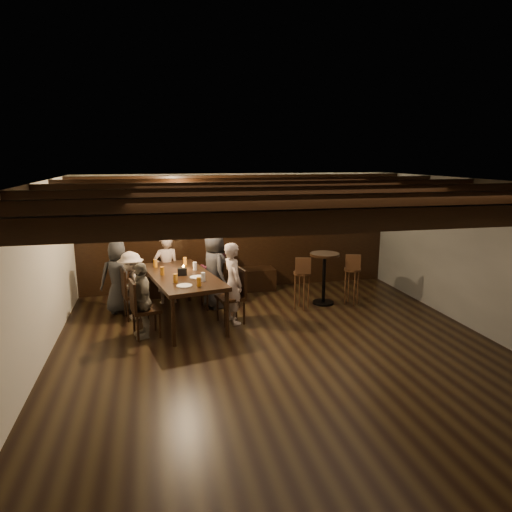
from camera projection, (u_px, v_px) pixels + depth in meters
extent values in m
plane|color=black|center=(284.00, 353.00, 6.48)|extent=(7.00, 7.00, 0.00)
plane|color=black|center=(286.00, 183.00, 5.97)|extent=(7.00, 7.00, 0.00)
plane|color=silver|center=(238.00, 231.00, 9.56)|extent=(6.50, 0.00, 6.50)
plane|color=#535350|center=(490.00, 260.00, 6.93)|extent=(0.00, 7.00, 7.00)
plane|color=silver|center=(28.00, 286.00, 5.52)|extent=(0.00, 7.00, 7.00)
cube|color=black|center=(239.00, 262.00, 9.66)|extent=(6.50, 0.08, 1.10)
cube|color=black|center=(203.00, 282.00, 9.31)|extent=(3.00, 0.45, 0.45)
cube|color=black|center=(200.00, 207.00, 9.17)|extent=(0.62, 0.12, 0.72)
cube|color=black|center=(200.00, 207.00, 9.11)|extent=(0.50, 0.02, 0.58)
cube|color=black|center=(403.00, 219.00, 3.23)|extent=(6.50, 0.10, 0.16)
cube|color=black|center=(338.00, 203.00, 4.33)|extent=(6.50, 0.10, 0.16)
cube|color=black|center=(300.00, 193.00, 5.44)|extent=(6.50, 0.10, 0.16)
cube|color=black|center=(275.00, 187.00, 6.54)|extent=(6.50, 0.10, 0.16)
cube|color=black|center=(257.00, 183.00, 7.65)|extent=(6.50, 0.10, 0.16)
cube|color=black|center=(243.00, 179.00, 8.75)|extent=(6.50, 0.10, 0.16)
sphere|color=#FFE099|center=(93.00, 188.00, 8.16)|extent=(0.07, 0.07, 0.07)
sphere|color=#FFE099|center=(171.00, 187.00, 8.46)|extent=(0.07, 0.07, 0.07)
sphere|color=#FFE099|center=(244.00, 186.00, 8.76)|extent=(0.07, 0.07, 0.07)
sphere|color=#FFE099|center=(311.00, 185.00, 9.05)|extent=(0.07, 0.07, 0.07)
sphere|color=#FFE099|center=(375.00, 184.00, 9.35)|extent=(0.07, 0.07, 0.07)
cube|color=black|center=(182.00, 276.00, 7.63)|extent=(1.39, 2.30, 0.06)
cylinder|color=black|center=(173.00, 322.00, 6.65)|extent=(0.06, 0.06, 0.74)
cylinder|color=black|center=(145.00, 287.00, 8.44)|extent=(0.06, 0.06, 0.74)
cylinder|color=black|center=(227.00, 314.00, 7.00)|extent=(0.06, 0.06, 0.74)
cylinder|color=black|center=(189.00, 282.00, 8.79)|extent=(0.06, 0.06, 0.74)
cube|color=black|center=(135.00, 295.00, 7.82)|extent=(0.47, 0.47, 0.05)
cube|color=black|center=(124.00, 282.00, 7.70)|extent=(0.12, 0.40, 0.44)
cube|color=black|center=(146.00, 310.00, 7.02)|extent=(0.49, 0.49, 0.05)
cube|color=black|center=(133.00, 296.00, 6.89)|extent=(0.12, 0.41, 0.45)
cube|color=black|center=(213.00, 286.00, 8.40)|extent=(0.47, 0.47, 0.05)
cube|color=black|center=(221.00, 272.00, 8.42)|extent=(0.12, 0.39, 0.43)
cube|color=black|center=(231.00, 298.00, 7.59)|extent=(0.50, 0.50, 0.05)
cube|color=black|center=(241.00, 282.00, 7.62)|extent=(0.13, 0.42, 0.46)
imported|color=#29292B|center=(119.00, 277.00, 8.09)|extent=(0.71, 0.54, 1.30)
imported|color=gray|center=(167.00, 269.00, 8.59)|extent=(0.53, 0.41, 1.31)
imported|color=#571E2D|center=(214.00, 268.00, 8.83)|extent=(0.69, 0.58, 1.24)
imported|color=#BEAFA1|center=(132.00, 285.00, 7.77)|extent=(0.58, 0.83, 1.17)
imported|color=slate|center=(142.00, 300.00, 6.97)|extent=(0.42, 0.74, 1.18)
imported|color=#2B2A2D|center=(215.00, 269.00, 8.35)|extent=(0.59, 0.77, 1.42)
imported|color=#AF9B94|center=(233.00, 283.00, 7.56)|extent=(0.42, 0.55, 1.37)
cylinder|color=#BF7219|center=(155.00, 263.00, 8.12)|extent=(0.07, 0.07, 0.14)
cylinder|color=#BF7219|center=(185.00, 261.00, 8.29)|extent=(0.07, 0.07, 0.14)
cylinder|color=#BF7219|center=(162.00, 271.00, 7.58)|extent=(0.07, 0.07, 0.14)
cylinder|color=silver|center=(195.00, 266.00, 7.91)|extent=(0.07, 0.07, 0.14)
cylinder|color=#BF7219|center=(175.00, 278.00, 7.12)|extent=(0.07, 0.07, 0.14)
cylinder|color=silver|center=(203.00, 277.00, 7.21)|extent=(0.07, 0.07, 0.14)
cylinder|color=#BF7219|center=(199.00, 282.00, 6.92)|extent=(0.07, 0.07, 0.14)
cylinder|color=white|center=(184.00, 286.00, 6.94)|extent=(0.24, 0.24, 0.01)
cylinder|color=white|center=(197.00, 277.00, 7.43)|extent=(0.24, 0.24, 0.01)
cube|color=black|center=(182.00, 272.00, 7.57)|extent=(0.15, 0.10, 0.12)
cylinder|color=beige|center=(183.00, 268.00, 7.94)|extent=(0.05, 0.05, 0.05)
cylinder|color=black|center=(323.00, 302.00, 8.67)|extent=(0.40, 0.40, 0.04)
cylinder|color=black|center=(324.00, 279.00, 8.58)|extent=(0.06, 0.06, 0.92)
cylinder|color=black|center=(325.00, 254.00, 8.47)|extent=(0.55, 0.55, 0.05)
cylinder|color=#341D10|center=(302.00, 273.00, 8.23)|extent=(0.31, 0.31, 0.05)
cube|color=#341D10|center=(303.00, 266.00, 8.06)|extent=(0.27, 0.09, 0.29)
cylinder|color=#341D10|center=(352.00, 269.00, 8.50)|extent=(0.31, 0.31, 0.05)
cube|color=#341D10|center=(353.00, 262.00, 8.32)|extent=(0.26, 0.13, 0.29)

